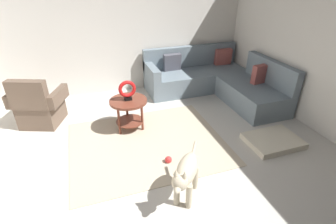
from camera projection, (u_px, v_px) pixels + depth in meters
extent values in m
cube|color=beige|center=(150.00, 178.00, 3.37)|extent=(6.00, 6.00, 0.10)
cube|color=silver|center=(109.00, 27.00, 5.14)|extent=(6.00, 0.12, 2.70)
cube|color=#BCAD93|center=(148.00, 143.00, 3.97)|extent=(2.30, 1.90, 0.01)
cube|color=slate|center=(196.00, 80.00, 5.73)|extent=(2.20, 0.85, 0.42)
cube|color=slate|center=(191.00, 56.00, 5.82)|extent=(2.20, 0.14, 0.46)
cube|color=slate|center=(252.00, 96.00, 4.99)|extent=(0.85, 1.40, 0.42)
cube|color=slate|center=(271.00, 72.00, 4.88)|extent=(0.14, 1.40, 0.46)
cube|color=slate|center=(152.00, 71.00, 5.29)|extent=(0.16, 0.85, 0.22)
cube|color=#994C47|center=(223.00, 57.00, 5.93)|extent=(0.38, 0.16, 0.39)
cube|color=#4C4C56|center=(172.00, 63.00, 5.58)|extent=(0.39, 0.17, 0.39)
cube|color=#994C47|center=(261.00, 74.00, 4.95)|extent=(0.39, 0.18, 0.38)
cube|color=brown|center=(42.00, 112.00, 4.43)|extent=(0.78, 0.78, 0.40)
cube|color=brown|center=(28.00, 95.00, 4.00)|extent=(0.61, 0.35, 0.48)
cube|color=brown|center=(17.00, 96.00, 4.29)|extent=(0.31, 0.60, 0.22)
cube|color=brown|center=(58.00, 96.00, 4.27)|extent=(0.31, 0.60, 0.22)
cylinder|color=brown|center=(128.00, 101.00, 4.09)|extent=(0.60, 0.60, 0.04)
cylinder|color=brown|center=(130.00, 121.00, 4.27)|extent=(0.45, 0.45, 0.02)
cylinder|color=brown|center=(127.00, 110.00, 4.40)|extent=(0.04, 0.04, 0.50)
cylinder|color=brown|center=(119.00, 121.00, 4.08)|extent=(0.04, 0.04, 0.50)
cylinder|color=brown|center=(142.00, 117.00, 4.18)|extent=(0.04, 0.04, 0.50)
cube|color=black|center=(128.00, 98.00, 4.07)|extent=(0.12, 0.08, 0.05)
torus|color=red|center=(127.00, 89.00, 3.99)|extent=(0.28, 0.06, 0.28)
cube|color=beige|center=(273.00, 141.00, 3.95)|extent=(0.80, 0.60, 0.09)
cylinder|color=beige|center=(189.00, 196.00, 2.83)|extent=(0.07, 0.07, 0.32)
cylinder|color=beige|center=(177.00, 193.00, 2.87)|extent=(0.07, 0.07, 0.32)
cylinder|color=beige|center=(195.00, 177.00, 3.09)|extent=(0.07, 0.07, 0.32)
cylinder|color=beige|center=(184.00, 175.00, 3.13)|extent=(0.07, 0.07, 0.32)
ellipsoid|color=beige|center=(187.00, 169.00, 2.86)|extent=(0.49, 0.55, 0.24)
sphere|color=beige|center=(180.00, 182.00, 2.58)|extent=(0.17, 0.17, 0.17)
ellipsoid|color=beige|center=(178.00, 189.00, 2.52)|extent=(0.13, 0.14, 0.07)
cone|color=beige|center=(185.00, 174.00, 2.52)|extent=(0.06, 0.06, 0.07)
cone|color=beige|center=(176.00, 172.00, 2.54)|extent=(0.06, 0.06, 0.07)
cylinder|color=beige|center=(194.00, 150.00, 3.10)|extent=(0.15, 0.18, 0.16)
sphere|color=red|center=(168.00, 160.00, 3.55)|extent=(0.10, 0.10, 0.10)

